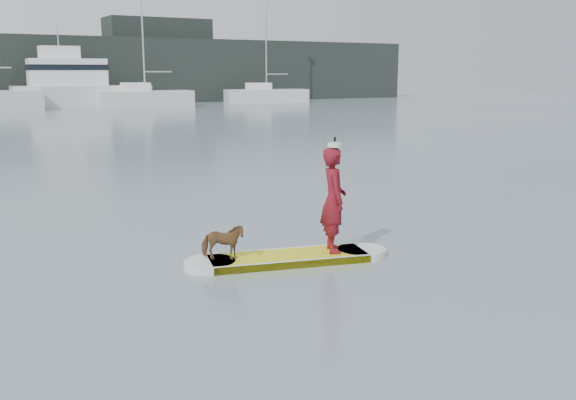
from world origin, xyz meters
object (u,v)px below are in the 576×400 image
paddleboard (288,258)px  dog (223,242)px  sailboat_e (145,98)px  paddler (334,200)px  sailboat_f (266,94)px  motor_yacht_a (76,85)px

paddleboard → dog: (-1.01, 0.25, 0.34)m
sailboat_e → paddler: bearing=-98.9°
paddleboard → sailboat_f: 52.04m
paddler → sailboat_f: 51.87m
paddler → sailboat_e: sailboat_e is taller
paddleboard → paddler: bearing=-0.0°
dog → sailboat_e: sailboat_e is taller
paddler → sailboat_f: (23.32, 46.33, -0.17)m
paddler → dog: paddler is taller
motor_yacht_a → paddler: bearing=-95.5°
sailboat_f → paddler: bearing=-105.5°
sailboat_f → motor_yacht_a: sailboat_f is taller
sailboat_f → motor_yacht_a: 17.49m
sailboat_f → motor_yacht_a: size_ratio=1.07×
paddleboard → paddler: 1.18m
dog → motor_yacht_a: motor_yacht_a is taller
paddleboard → sailboat_f: bearing=76.6°
dog → sailboat_f: sailboat_f is taller
paddleboard → sailboat_e: 45.59m
sailboat_e → dog: bearing=-101.2°
paddleboard → dog: bearing=-180.0°
sailboat_e → motor_yacht_a: (-4.98, 2.44, 1.03)m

